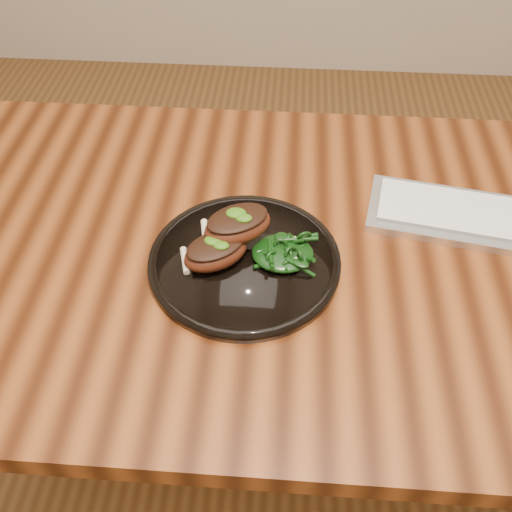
% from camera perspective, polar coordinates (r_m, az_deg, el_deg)
% --- Properties ---
extents(desk, '(1.60, 0.80, 0.75)m').
position_cam_1_polar(desk, '(1.02, 9.50, -2.28)').
color(desk, black).
rests_on(desk, ground).
extents(plate, '(0.31, 0.31, 0.02)m').
position_cam_1_polar(plate, '(0.91, -1.15, -0.51)').
color(plate, black).
rests_on(plate, desk).
extents(lamb_chop_front, '(0.13, 0.12, 0.05)m').
position_cam_1_polar(lamb_chop_front, '(0.89, -4.10, 0.49)').
color(lamb_chop_front, '#481C0D').
rests_on(lamb_chop_front, plate).
extents(lamb_chop_back, '(0.13, 0.12, 0.05)m').
position_cam_1_polar(lamb_chop_back, '(0.90, -1.91, 3.16)').
color(lamb_chop_back, '#481C0D').
rests_on(lamb_chop_back, plate).
extents(herb_smear, '(0.07, 0.05, 0.00)m').
position_cam_1_polar(herb_smear, '(0.95, -3.11, 2.89)').
color(herb_smear, '#1F4D08').
rests_on(herb_smear, plate).
extents(greens_heap, '(0.10, 0.09, 0.04)m').
position_cam_1_polar(greens_heap, '(0.90, 2.70, 0.60)').
color(greens_heap, black).
rests_on(greens_heap, plate).
extents(keyboard, '(0.49, 0.22, 0.02)m').
position_cam_1_polar(keyboard, '(1.07, 23.91, 3.04)').
color(keyboard, silver).
rests_on(keyboard, desk).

